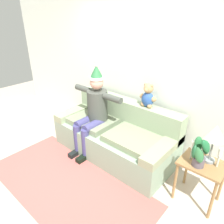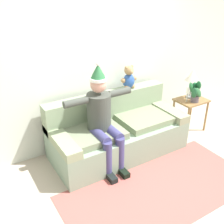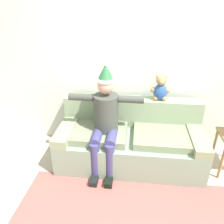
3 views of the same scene
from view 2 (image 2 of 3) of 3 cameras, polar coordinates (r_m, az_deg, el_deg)
The scene contains 11 objects.
ground_plane at distance 3.77m, azimuth 9.49°, elevation -15.37°, with size 10.00×10.00×0.00m, color #B6A492.
back_wall at distance 4.25m, azimuth -2.82°, elevation 10.81°, with size 7.00×0.10×2.70m, color silver.
couch at distance 4.22m, azimuth 1.00°, elevation -4.21°, with size 2.07×0.93×0.89m.
person_seated at distance 3.72m, azimuth -2.06°, elevation -0.93°, with size 1.02×0.77×1.53m.
teddy_bear at distance 4.33m, azimuth 3.59°, elevation 7.15°, with size 0.29×0.17×0.38m.
side_table at distance 4.95m, azimuth 16.31°, elevation 1.41°, with size 0.52×0.42×0.60m.
table_lamp at distance 4.85m, azimuth 16.65°, elevation 7.12°, with size 0.24×0.24×0.50m.
potted_plant at distance 4.76m, azimuth 17.18°, elevation 4.08°, with size 0.23×0.25×0.40m.
candle_tall at distance 4.73m, azimuth 15.68°, elevation 3.94°, with size 0.04×0.04×0.26m.
candle_short at distance 4.97m, azimuth 17.54°, elevation 4.80°, with size 0.04×0.04×0.26m.
area_rug at distance 3.73m, azimuth 10.08°, elevation -15.80°, with size 2.57×1.23×0.01m, color #AF554E.
Camera 2 is at (-1.95, -2.06, 2.48)m, focal length 43.23 mm.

